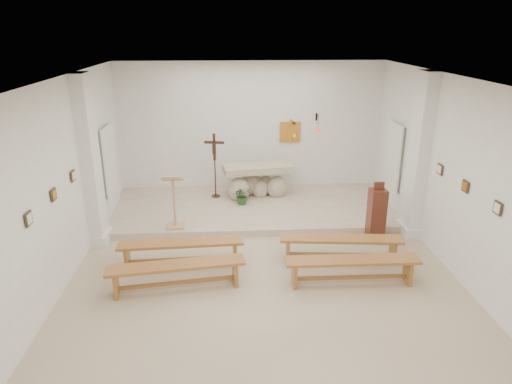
{
  "coord_description": "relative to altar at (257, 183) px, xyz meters",
  "views": [
    {
      "loc": [
        -0.57,
        -6.98,
        4.31
      ],
      "look_at": [
        -0.06,
        1.6,
        1.18
      ],
      "focal_mm": 32.0,
      "sensor_mm": 36.0,
      "label": 1
    }
  ],
  "objects": [
    {
      "name": "lectern",
      "position": [
        -1.92,
        -1.88,
        0.26
      ],
      "size": [
        0.45,
        0.38,
        1.23
      ],
      "rotation": [
        0.0,
        0.0,
        0.0
      ],
      "color": "tan",
      "rests_on": "sanctuary_platform"
    },
    {
      "name": "ground",
      "position": [
        -0.12,
        -4.17,
        -0.5
      ],
      "size": [
        7.0,
        10.0,
        0.0
      ],
      "primitive_type": "cube",
      "color": "#CAB191",
      "rests_on": "ground"
    },
    {
      "name": "wall_right",
      "position": [
        3.37,
        -4.17,
        1.25
      ],
      "size": [
        0.02,
        10.0,
        3.5
      ],
      "primitive_type": "cube",
      "color": "white",
      "rests_on": "ground"
    },
    {
      "name": "station_frame_right_mid",
      "position": [
        3.35,
        -3.97,
        1.22
      ],
      "size": [
        0.03,
        0.2,
        0.2
      ],
      "primitive_type": "cube",
      "color": "#3C2C1A",
      "rests_on": "wall_right"
    },
    {
      "name": "altar",
      "position": [
        0.0,
        0.0,
        0.0
      ],
      "size": [
        1.85,
        0.96,
        0.91
      ],
      "rotation": [
        0.0,
        0.0,
        0.16
      ],
      "color": "beige",
      "rests_on": "sanctuary_platform"
    },
    {
      "name": "sanctuary_platform",
      "position": [
        -0.12,
        -0.67,
        -0.42
      ],
      "size": [
        6.98,
        3.0,
        0.15
      ],
      "primitive_type": "cube",
      "color": "beige",
      "rests_on": "ground"
    },
    {
      "name": "station_frame_left_rear",
      "position": [
        -3.59,
        -2.97,
        1.22
      ],
      "size": [
        0.03,
        0.2,
        0.2
      ],
      "primitive_type": "cube",
      "color": "#3C2C1A",
      "rests_on": "wall_left"
    },
    {
      "name": "bench_right_front",
      "position": [
        1.41,
        -3.34,
        -0.13
      ],
      "size": [
        2.37,
        0.59,
        0.5
      ],
      "rotation": [
        0.0,
        0.0,
        -0.09
      ],
      "color": "#A87530",
      "rests_on": "ground"
    },
    {
      "name": "radiator_left",
      "position": [
        -3.55,
        -1.47,
        -0.23
      ],
      "size": [
        0.1,
        0.85,
        0.52
      ],
      "primitive_type": "cube",
      "color": "silver",
      "rests_on": "ground"
    },
    {
      "name": "station_frame_right_rear",
      "position": [
        3.35,
        -2.97,
        1.22
      ],
      "size": [
        0.03,
        0.2,
        0.2
      ],
      "primitive_type": "cube",
      "color": "#3C2C1A",
      "rests_on": "wall_right"
    },
    {
      "name": "bench_left_front",
      "position": [
        -1.65,
        -3.34,
        -0.13
      ],
      "size": [
        2.37,
        0.5,
        0.5
      ],
      "rotation": [
        0.0,
        0.0,
        0.05
      ],
      "color": "#A87530",
      "rests_on": "ground"
    },
    {
      "name": "radiator_right",
      "position": [
        3.31,
        -1.47,
        -0.23
      ],
      "size": [
        0.1,
        0.85,
        0.52
      ],
      "primitive_type": "cube",
      "color": "silver",
      "rests_on": "ground"
    },
    {
      "name": "bench_right_second",
      "position": [
        1.41,
        -4.19,
        -0.13
      ],
      "size": [
        2.35,
        0.39,
        0.5
      ],
      "rotation": [
        0.0,
        0.0,
        -0.01
      ],
      "color": "#A87530",
      "rests_on": "ground"
    },
    {
      "name": "crucifix_stand",
      "position": [
        -1.07,
        -0.01,
        0.61
      ],
      "size": [
        0.5,
        0.22,
        1.66
      ],
      "rotation": [
        0.0,
        0.0,
        -0.17
      ],
      "color": "#382211",
      "rests_on": "sanctuary_platform"
    },
    {
      "name": "wall_left",
      "position": [
        -3.61,
        -4.17,
        1.25
      ],
      "size": [
        0.02,
        10.0,
        3.5
      ],
      "primitive_type": "cube",
      "color": "white",
      "rests_on": "ground"
    },
    {
      "name": "station_frame_left_front",
      "position": [
        -3.59,
        -4.97,
        1.22
      ],
      "size": [
        0.03,
        0.2,
        0.2
      ],
      "primitive_type": "cube",
      "color": "#3C2C1A",
      "rests_on": "wall_left"
    },
    {
      "name": "wall_back",
      "position": [
        -0.12,
        0.82,
        1.25
      ],
      "size": [
        7.0,
        0.02,
        3.5
      ],
      "primitive_type": "cube",
      "color": "white",
      "rests_on": "ground"
    },
    {
      "name": "station_frame_left_mid",
      "position": [
        -3.59,
        -3.97,
        1.22
      ],
      "size": [
        0.03,
        0.2,
        0.2
      ],
      "primitive_type": "cube",
      "color": "#3C2C1A",
      "rests_on": "wall_left"
    },
    {
      "name": "pilaster_left",
      "position": [
        -3.49,
        -2.17,
        1.25
      ],
      "size": [
        0.26,
        0.55,
        3.5
      ],
      "primitive_type": "cube",
      "color": "white",
      "rests_on": "ground"
    },
    {
      "name": "station_frame_right_front",
      "position": [
        3.35,
        -4.97,
        1.22
      ],
      "size": [
        0.03,
        0.2,
        0.2
      ],
      "primitive_type": "cube",
      "color": "#3C2C1A",
      "rests_on": "wall_right"
    },
    {
      "name": "pilaster_right",
      "position": [
        3.25,
        -2.17,
        1.25
      ],
      "size": [
        0.26,
        0.55,
        3.5
      ],
      "primitive_type": "cube",
      "color": "white",
      "rests_on": "ground"
    },
    {
      "name": "sanctuary_lamp",
      "position": [
        1.63,
        0.54,
        1.31
      ],
      "size": [
        0.11,
        0.36,
        0.44
      ],
      "color": "black",
      "rests_on": "wall_back"
    },
    {
      "name": "gold_wall_relief",
      "position": [
        0.93,
        0.79,
        1.15
      ],
      "size": [
        0.55,
        0.04,
        0.55
      ],
      "primitive_type": "cube",
      "color": "gold",
      "rests_on": "wall_back"
    },
    {
      "name": "ceiling",
      "position": [
        -0.12,
        -4.17,
        2.99
      ],
      "size": [
        7.0,
        10.0,
        0.02
      ],
      "primitive_type": "cube",
      "color": "silver",
      "rests_on": "wall_back"
    },
    {
      "name": "donation_pedestal",
      "position": [
        2.42,
        -2.31,
        0.05
      ],
      "size": [
        0.35,
        0.35,
        1.26
      ],
      "rotation": [
        0.0,
        0.0,
        0.04
      ],
      "color": "#532117",
      "rests_on": "ground"
    },
    {
      "name": "potted_plant",
      "position": [
        -0.4,
        -0.57,
        -0.12
      ],
      "size": [
        0.51,
        0.48,
        0.46
      ],
      "primitive_type": "imported",
      "rotation": [
        0.0,
        0.0,
        0.36
      ],
      "color": "#245020",
      "rests_on": "sanctuary_platform"
    },
    {
      "name": "bench_left_second",
      "position": [
        -1.65,
        -4.19,
        -0.13
      ],
      "size": [
        2.38,
        0.68,
        0.5
      ],
      "rotation": [
        0.0,
        0.0,
        0.13
      ],
      "color": "#A87530",
      "rests_on": "ground"
    }
  ]
}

